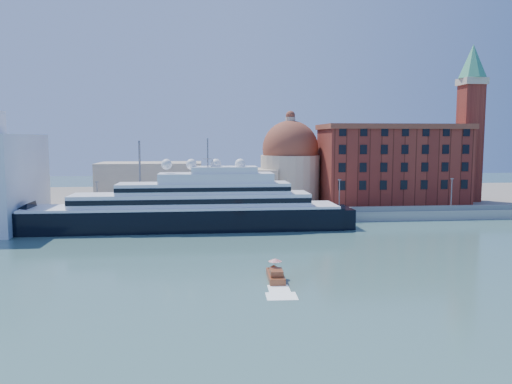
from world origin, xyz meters
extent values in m
plane|color=#396360|center=(0.00, 0.00, 0.00)|extent=(400.00, 400.00, 0.00)
cube|color=gray|center=(0.00, 34.00, 1.25)|extent=(180.00, 10.00, 2.50)
cube|color=slate|center=(0.00, 75.00, 1.00)|extent=(260.00, 72.00, 2.00)
cube|color=slate|center=(0.00, 29.50, 3.10)|extent=(180.00, 0.10, 1.20)
cube|color=black|center=(-9.00, 23.00, 2.06)|extent=(72.99, 11.23, 6.08)
cone|color=black|center=(-47.36, 23.00, 2.06)|extent=(9.36, 11.23, 11.23)
cube|color=black|center=(27.50, 23.00, 1.87)|extent=(5.61, 10.29, 5.61)
cube|color=white|center=(-9.00, 23.00, 5.33)|extent=(71.12, 11.42, 0.56)
cube|color=white|center=(-7.13, 23.00, 7.02)|extent=(54.27, 9.36, 2.81)
cube|color=black|center=(-7.13, 18.32, 7.02)|extent=(54.27, 0.15, 1.12)
cube|color=white|center=(-4.32, 23.00, 9.64)|extent=(39.30, 8.42, 2.43)
cube|color=white|center=(-1.51, 23.00, 11.98)|extent=(26.20, 7.49, 2.25)
cube|color=white|center=(0.36, 23.00, 13.85)|extent=(14.97, 6.55, 1.50)
cylinder|color=slate|center=(-3.38, 23.00, 17.78)|extent=(0.28, 0.28, 6.55)
sphere|color=white|center=(-12.74, 23.00, 15.16)|extent=(2.43, 2.43, 2.43)
sphere|color=white|center=(-7.13, 23.00, 15.16)|extent=(2.43, 2.43, 2.43)
sphere|color=white|center=(-1.51, 23.00, 15.16)|extent=(2.43, 2.43, 2.43)
sphere|color=white|center=(4.10, 23.00, 15.16)|extent=(2.43, 2.43, 2.43)
cube|color=white|center=(-47.75, 22.40, 0.66)|extent=(13.63, 5.88, 1.76)
cube|color=white|center=(-45.56, 22.65, 2.09)|extent=(4.69, 3.24, 1.32)
cube|color=brown|center=(6.08, -20.27, 0.40)|extent=(2.58, 6.96, 1.14)
cube|color=brown|center=(6.03, -21.41, 1.37)|extent=(1.95, 2.94, 0.92)
cylinder|color=slate|center=(6.10, -19.70, 1.83)|extent=(0.07, 0.07, 1.83)
cone|color=red|center=(6.10, -19.70, 2.86)|extent=(2.06, 2.06, 0.46)
cube|color=maroon|center=(52.00, 52.00, 13.00)|extent=(42.00, 18.00, 22.00)
cube|color=brown|center=(52.00, 52.00, 24.50)|extent=(43.00, 19.00, 1.50)
cube|color=maroon|center=(76.00, 52.00, 19.50)|extent=(6.00, 6.00, 35.00)
cube|color=beige|center=(76.00, 52.00, 38.00)|extent=(7.00, 7.00, 2.00)
cone|color=#469A71|center=(76.00, 52.00, 44.00)|extent=(8.40, 8.40, 10.00)
cylinder|color=beige|center=(22.00, 58.00, 9.00)|extent=(18.00, 18.00, 14.00)
sphere|color=brown|center=(22.00, 58.00, 18.00)|extent=(17.00, 17.00, 17.00)
cylinder|color=beige|center=(22.00, 58.00, 26.00)|extent=(3.00, 3.00, 3.00)
cube|color=beige|center=(8.00, 56.00, 7.00)|extent=(18.00, 14.00, 10.00)
cube|color=beige|center=(-20.00, 58.00, 8.00)|extent=(30.00, 16.00, 12.00)
cylinder|color=slate|center=(-30.00, 31.00, 6.50)|extent=(0.24, 0.24, 8.00)
cube|color=slate|center=(-30.00, 31.00, 10.60)|extent=(0.80, 0.30, 0.25)
cylinder|color=slate|center=(0.00, 31.00, 6.50)|extent=(0.24, 0.24, 8.00)
cube|color=slate|center=(0.00, 31.00, 10.60)|extent=(0.80, 0.30, 0.25)
cylinder|color=slate|center=(30.00, 31.00, 6.50)|extent=(0.24, 0.24, 8.00)
cube|color=slate|center=(30.00, 31.00, 10.60)|extent=(0.80, 0.30, 0.25)
cylinder|color=slate|center=(60.00, 31.00, 6.50)|extent=(0.24, 0.24, 8.00)
cube|color=slate|center=(60.00, 31.00, 10.60)|extent=(0.80, 0.30, 0.25)
cylinder|color=slate|center=(-20.00, 33.00, 11.50)|extent=(0.50, 0.50, 18.00)
camera|label=1|loc=(-4.54, -92.15, 20.86)|focal=35.00mm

